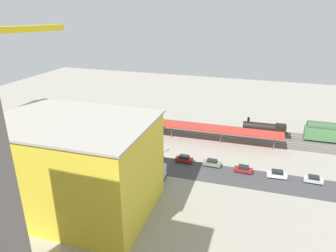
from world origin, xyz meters
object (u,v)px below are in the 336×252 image
object	(u,v)px
street_tree_1	(128,153)
platform_canopy_near	(196,127)
parked_car_2	(243,169)
street_tree_0	(138,154)
box_truck_0	(147,170)
traffic_light	(156,142)
parked_car_0	(313,180)
locomotive	(267,129)
street_tree_2	(34,137)
street_tree_5	(147,156)
parked_car_3	(212,163)
parked_car_5	(155,156)
street_tree_3	(85,146)
freight_coach_far	(135,117)
parked_car_1	(277,175)
construction_building	(76,166)
parked_car_6	(127,151)
parked_car_4	(184,159)
street_tree_4	(81,144)

from	to	relation	value
street_tree_1	platform_canopy_near	bearing A→B (deg)	-114.63
parked_car_2	street_tree_0	distance (m)	25.51
box_truck_0	traffic_light	world-z (taller)	traffic_light
platform_canopy_near	parked_car_0	xyz separation A→B (m)	(-30.91, 15.11, -3.53)
locomotive	street_tree_0	distance (m)	44.24
street_tree_2	street_tree_5	bearing A→B (deg)	178.43
parked_car_3	parked_car_5	size ratio (longest dim) A/B	1.08
street_tree_3	street_tree_5	size ratio (longest dim) A/B	0.96
box_truck_0	platform_canopy_near	bearing A→B (deg)	-103.76
freight_coach_far	parked_car_1	distance (m)	49.40
street_tree_0	parked_car_5	bearing A→B (deg)	-99.65
parked_car_0	construction_building	distance (m)	51.96
parked_car_0	street_tree_3	bearing A→B (deg)	8.34
parked_car_1	box_truck_0	xyz separation A→B (m)	(28.98, 8.74, 0.82)
parked_car_3	parked_car_5	world-z (taller)	parked_car_3
freight_coach_far	parked_car_0	world-z (taller)	freight_coach_far
parked_car_6	street_tree_0	bearing A→B (deg)	130.72
platform_canopy_near	parked_car_5	distance (m)	17.12
parked_car_0	parked_car_6	size ratio (longest dim) A/B	0.90
parked_car_1	traffic_light	xyz separation A→B (m)	(30.39, -1.47, 3.38)
freight_coach_far	street_tree_5	size ratio (longest dim) A/B	2.33
parked_car_2	traffic_light	xyz separation A→B (m)	(22.71, -1.28, 3.44)
platform_canopy_near	construction_building	bearing A→B (deg)	69.70
box_truck_0	street_tree_2	xyz separation A→B (m)	(32.27, -1.18, 3.72)
box_truck_0	street_tree_3	world-z (taller)	street_tree_3
parked_car_0	parked_car_5	distance (m)	38.10
parked_car_0	traffic_light	xyz separation A→B (m)	(38.23, -1.17, 3.46)
locomotive	parked_car_4	size ratio (longest dim) A/B	3.26
box_truck_0	street_tree_5	world-z (taller)	street_tree_5
locomotive	traffic_light	size ratio (longest dim) A/B	2.27
street_tree_5	platform_canopy_near	bearing A→B (deg)	-103.95
parked_car_2	street_tree_5	size ratio (longest dim) A/B	0.55
parked_car_5	street_tree_5	size ratio (longest dim) A/B	0.53
street_tree_1	street_tree_4	bearing A→B (deg)	-1.44
parked_car_3	parked_car_4	world-z (taller)	parked_car_4
parked_car_0	parked_car_1	size ratio (longest dim) A/B	0.89
street_tree_3	street_tree_4	distance (m)	1.04
freight_coach_far	street_tree_2	world-z (taller)	street_tree_2
freight_coach_far	parked_car_3	xyz separation A→B (m)	(-29.48, 19.59, -2.52)
parked_car_1	construction_building	bearing A→B (deg)	32.24
platform_canopy_near	parked_car_1	world-z (taller)	platform_canopy_near
freight_coach_far	traffic_light	size ratio (longest dim) A/B	2.89
freight_coach_far	parked_car_3	size ratio (longest dim) A/B	4.07
parked_car_2	parked_car_4	distance (m)	14.92
construction_building	parked_car_5	bearing A→B (deg)	-107.88
parked_car_0	street_tree_2	size ratio (longest dim) A/B	0.54
street_tree_3	street_tree_0	bearing A→B (deg)	179.83
parked_car_0	street_tree_4	world-z (taller)	street_tree_4
box_truck_0	street_tree_0	size ratio (longest dim) A/B	1.16
parked_car_6	box_truck_0	world-z (taller)	box_truck_0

